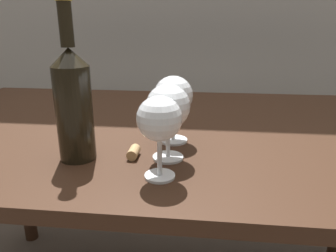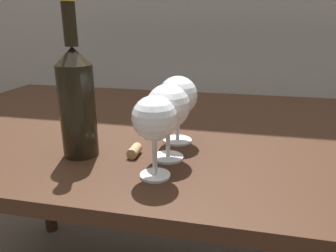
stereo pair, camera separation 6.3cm
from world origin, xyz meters
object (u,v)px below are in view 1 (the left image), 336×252
(wine_glass_chardonnay, at_px, (173,96))
(cork, at_px, (134,152))
(wine_glass_amber, at_px, (168,108))
(wine_glass_cabernet, at_px, (159,121))
(wine_bottle, at_px, (73,102))

(wine_glass_chardonnay, distance_m, cork, 0.16)
(wine_glass_chardonnay, bearing_deg, wine_glass_amber, -90.70)
(wine_glass_amber, bearing_deg, wine_glass_chardonnay, 89.30)
(wine_glass_cabernet, height_order, wine_bottle, wine_bottle)
(wine_glass_chardonnay, bearing_deg, cork, -125.97)
(wine_bottle, xyz_separation_m, cork, (0.11, 0.02, -0.11))
(wine_bottle, distance_m, cork, 0.16)
(wine_glass_amber, xyz_separation_m, cork, (-0.07, -0.00, -0.10))
(cork, bearing_deg, wine_glass_amber, 1.22)
(wine_glass_amber, relative_size, wine_bottle, 0.49)
(cork, bearing_deg, wine_glass_cabernet, -51.07)
(wine_glass_amber, height_order, cork, wine_glass_amber)
(wine_bottle, bearing_deg, cork, 8.23)
(wine_glass_cabernet, xyz_separation_m, wine_glass_chardonnay, (0.01, 0.18, 0.00))
(wine_glass_amber, height_order, wine_glass_chardonnay, same)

